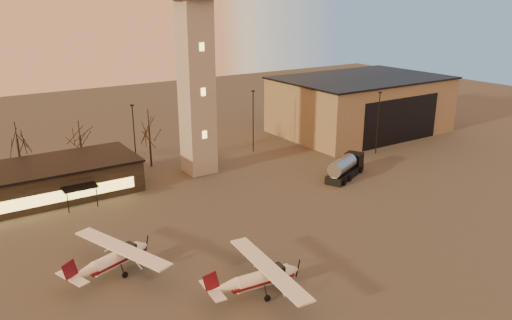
# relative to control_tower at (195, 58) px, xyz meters

# --- Properties ---
(ground) EXTENTS (220.00, 220.00, 0.00)m
(ground) POSITION_rel_control_tower_xyz_m (0.00, -30.00, -16.33)
(ground) COLOR #3B3836
(ground) RESTS_ON ground
(control_tower) EXTENTS (6.80, 6.80, 32.60)m
(control_tower) POSITION_rel_control_tower_xyz_m (0.00, 0.00, 0.00)
(control_tower) COLOR #A09E98
(control_tower) RESTS_ON ground
(hangar) EXTENTS (30.60, 20.60, 10.30)m
(hangar) POSITION_rel_control_tower_xyz_m (36.00, 3.98, -11.17)
(hangar) COLOR #907C5E
(hangar) RESTS_ON ground
(terminal) EXTENTS (25.40, 12.20, 4.30)m
(terminal) POSITION_rel_control_tower_xyz_m (-21.99, 1.98, -14.17)
(terminal) COLOR black
(terminal) RESTS_ON ground
(light_poles) EXTENTS (58.50, 12.25, 10.14)m
(light_poles) POSITION_rel_control_tower_xyz_m (0.50, 1.00, -10.92)
(light_poles) COLOR black
(light_poles) RESTS_ON ground
(tree_row) EXTENTS (37.20, 9.20, 8.80)m
(tree_row) POSITION_rel_control_tower_xyz_m (-13.70, 9.16, -10.39)
(tree_row) COLOR black
(tree_row) RESTS_ON ground
(cessna_front) EXTENTS (9.52, 12.01, 3.30)m
(cessna_front) POSITION_rel_control_tower_xyz_m (-9.86, -31.22, -15.20)
(cessna_front) COLOR white
(cessna_front) RESTS_ON ground
(cessna_rear) EXTENTS (9.66, 11.80, 3.31)m
(cessna_rear) POSITION_rel_control_tower_xyz_m (-19.12, -20.96, -15.19)
(cessna_rear) COLOR white
(cessna_rear) RESTS_ON ground
(fuel_truck) EXTENTS (8.63, 5.56, 3.11)m
(fuel_truck) POSITION_rel_control_tower_xyz_m (15.97, -13.60, -15.10)
(fuel_truck) COLOR black
(fuel_truck) RESTS_ON ground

